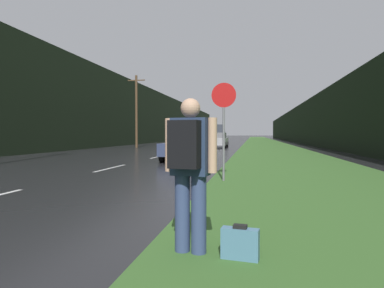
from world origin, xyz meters
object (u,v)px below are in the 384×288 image
(car_passing_near, at_px, (185,147))
(delivery_truck, at_px, (219,132))
(suitcase, at_px, (240,244))
(hitchhiker_with_backpack, at_px, (189,165))
(car_oncoming, at_px, (206,138))
(car_passing_far, at_px, (218,140))
(stop_sign, at_px, (224,120))

(car_passing_near, xyz_separation_m, delivery_truck, (-4.46, 63.82, 1.14))
(suitcase, xyz_separation_m, car_passing_near, (-3.36, 13.86, 0.54))
(hitchhiker_with_backpack, xyz_separation_m, car_oncoming, (-7.23, 53.88, -0.35))
(car_passing_far, distance_m, car_oncoming, 23.86)
(car_passing_near, height_order, delivery_truck, delivery_truck)
(hitchhiker_with_backpack, bearing_deg, car_oncoming, 106.20)
(car_oncoming, bearing_deg, delivery_truck, 90.00)
(hitchhiker_with_backpack, xyz_separation_m, delivery_truck, (-7.23, 77.59, 0.83))
(hitchhiker_with_backpack, bearing_deg, car_passing_near, 109.96)
(stop_sign, height_order, suitcase, stop_sign)
(car_passing_far, bearing_deg, car_passing_near, 90.00)
(stop_sign, xyz_separation_m, car_passing_far, (-2.65, 24.25, -1.04))
(car_oncoming, distance_m, delivery_truck, 23.74)
(stop_sign, relative_size, hitchhiker_with_backpack, 1.60)
(suitcase, bearing_deg, hitchhiker_with_backpack, 179.41)
(stop_sign, height_order, hitchhiker_with_backpack, stop_sign)
(suitcase, relative_size, delivery_truck, 0.06)
(car_passing_far, bearing_deg, stop_sign, 96.23)
(delivery_truck, bearing_deg, car_oncoming, -90.00)
(suitcase, bearing_deg, stop_sign, 105.04)
(suitcase, xyz_separation_m, delivery_truck, (-7.82, 77.69, 1.68))
(stop_sign, distance_m, hitchhiker_with_backpack, 6.24)
(car_passing_far, bearing_deg, car_oncoming, -79.24)
(delivery_truck, bearing_deg, car_passing_near, -86.01)
(car_passing_near, bearing_deg, car_oncoming, -83.66)
(car_passing_near, relative_size, car_passing_far, 1.01)
(suitcase, relative_size, car_passing_far, 0.10)
(delivery_truck, bearing_deg, car_passing_far, -84.60)
(stop_sign, relative_size, car_passing_near, 0.67)
(stop_sign, xyz_separation_m, car_oncoming, (-7.10, 47.69, -1.11))
(suitcase, distance_m, car_passing_near, 14.27)
(car_oncoming, relative_size, delivery_truck, 0.59)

